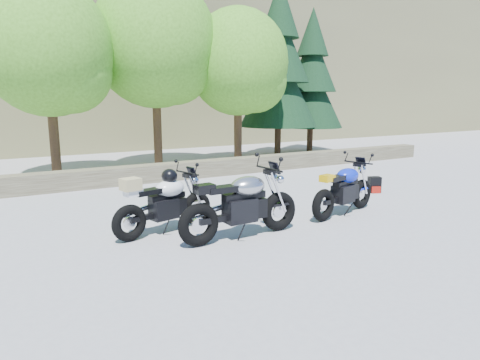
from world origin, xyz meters
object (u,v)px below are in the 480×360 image
at_px(blue_bike, 344,190).
at_px(backpack, 374,185).
at_px(white_bike, 164,202).
at_px(silver_bike, 242,206).

relative_size(blue_bike, backpack, 5.09).
height_order(white_bike, backpack, white_bike).
distance_m(blue_bike, backpack, 2.50).
height_order(silver_bike, white_bike, silver_bike).
xyz_separation_m(white_bike, backpack, (5.85, 0.49, -0.37)).
xyz_separation_m(blue_bike, backpack, (2.19, 1.18, -0.32)).
relative_size(silver_bike, blue_bike, 1.14).
relative_size(silver_bike, backpack, 5.77).
distance_m(white_bike, blue_bike, 3.73).
bearing_deg(white_bike, blue_bike, -24.34).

